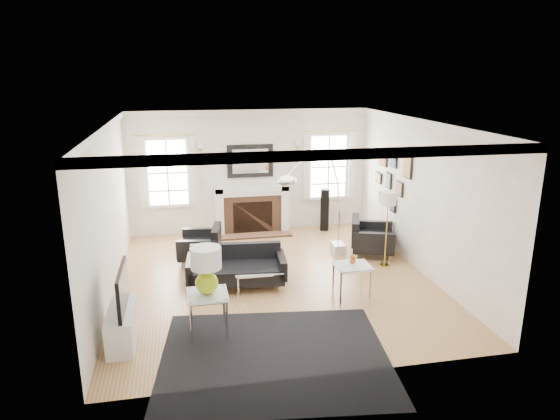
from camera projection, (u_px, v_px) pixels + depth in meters
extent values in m
plane|color=#9B6741|center=(275.00, 280.00, 8.97)|extent=(6.00, 6.00, 0.00)
cube|color=white|center=(250.00, 171.00, 11.43)|extent=(5.50, 0.04, 2.80)
cube|color=white|center=(322.00, 270.00, 5.76)|extent=(5.50, 0.04, 2.80)
cube|color=white|center=(108.00, 213.00, 8.08)|extent=(0.04, 6.00, 2.80)
cube|color=white|center=(422.00, 197.00, 9.12)|extent=(0.04, 6.00, 2.80)
cube|color=white|center=(274.00, 123.00, 8.22)|extent=(5.50, 6.00, 0.02)
cube|color=white|center=(274.00, 126.00, 8.24)|extent=(5.50, 6.00, 0.12)
cube|color=white|center=(219.00, 211.00, 11.33)|extent=(0.18, 0.38, 1.10)
cube|color=white|center=(284.00, 208.00, 11.61)|extent=(0.18, 0.38, 1.10)
cube|color=white|center=(252.00, 188.00, 11.34)|extent=(1.70, 0.38, 0.12)
cube|color=white|center=(252.00, 193.00, 11.36)|extent=(1.50, 0.34, 0.10)
cube|color=brown|center=(252.00, 213.00, 11.52)|extent=(1.30, 0.30, 0.90)
cube|color=black|center=(253.00, 217.00, 11.44)|extent=(0.90, 0.10, 0.76)
cube|color=brown|center=(254.00, 235.00, 11.38)|extent=(1.70, 0.50, 0.04)
cube|color=black|center=(250.00, 161.00, 11.32)|extent=(1.05, 0.06, 0.75)
cube|color=white|center=(250.00, 161.00, 11.29)|extent=(0.82, 0.02, 0.55)
cube|color=white|center=(168.00, 173.00, 11.04)|extent=(1.00, 0.05, 1.60)
cube|color=white|center=(167.00, 173.00, 11.01)|extent=(0.84, 0.02, 1.44)
cube|color=white|center=(141.00, 172.00, 10.83)|extent=(0.14, 0.05, 1.55)
cube|color=white|center=(193.00, 170.00, 11.04)|extent=(0.14, 0.05, 1.55)
cube|color=white|center=(328.00, 167.00, 11.74)|extent=(1.00, 0.05, 1.60)
cube|color=white|center=(328.00, 167.00, 11.71)|extent=(0.84, 0.02, 1.44)
cube|color=white|center=(307.00, 166.00, 11.53)|extent=(0.14, 0.05, 1.55)
cube|color=white|center=(352.00, 164.00, 11.73)|extent=(0.14, 0.05, 1.55)
cube|color=black|center=(408.00, 167.00, 9.55)|extent=(0.03, 0.34, 0.44)
cube|color=#AD772E|center=(407.00, 167.00, 9.55)|extent=(0.01, 0.29, 0.39)
cube|color=black|center=(394.00, 159.00, 10.16)|extent=(0.03, 0.28, 0.38)
cube|color=navy|center=(393.00, 159.00, 10.15)|extent=(0.01, 0.23, 0.33)
cube|color=black|center=(383.00, 159.00, 10.70)|extent=(0.03, 0.40, 0.30)
cube|color=#B34A37|center=(382.00, 159.00, 10.70)|extent=(0.01, 0.35, 0.25)
cube|color=black|center=(399.00, 189.00, 9.97)|extent=(0.03, 0.30, 0.30)
cube|color=#9B7846|center=(399.00, 189.00, 9.97)|extent=(0.01, 0.25, 0.25)
cube|color=black|center=(389.00, 181.00, 10.48)|extent=(0.03, 0.26, 0.34)
cube|color=#4F8365|center=(388.00, 181.00, 10.48)|extent=(0.01, 0.21, 0.29)
cube|color=black|center=(378.00, 178.00, 11.01)|extent=(0.03, 0.32, 0.24)
cube|color=tan|center=(378.00, 178.00, 11.01)|extent=(0.01, 0.27, 0.19)
cube|color=black|center=(393.00, 205.00, 10.32)|extent=(0.03, 0.24, 0.30)
cube|color=#3C2D5A|center=(392.00, 205.00, 10.31)|extent=(0.01, 0.19, 0.25)
cube|color=black|center=(382.00, 198.00, 10.88)|extent=(0.03, 0.28, 0.22)
cube|color=#985870|center=(381.00, 198.00, 10.88)|extent=(0.01, 0.23, 0.17)
cube|color=white|center=(122.00, 326.00, 6.84)|extent=(0.35, 1.00, 0.50)
cube|color=black|center=(123.00, 289.00, 6.70)|extent=(0.05, 1.00, 0.58)
cube|color=black|center=(275.00, 357.00, 6.55)|extent=(3.24, 2.81, 0.01)
cube|color=black|center=(237.00, 272.00, 8.66)|extent=(1.67, 0.90, 0.27)
cube|color=black|center=(236.00, 255.00, 8.93)|extent=(1.61, 0.26, 0.45)
cube|color=black|center=(191.00, 269.00, 8.54)|extent=(0.19, 0.77, 0.34)
cube|color=black|center=(282.00, 265.00, 8.71)|extent=(0.19, 0.77, 0.34)
cube|color=black|center=(199.00, 249.00, 9.77)|extent=(0.88, 0.88, 0.28)
cube|color=black|center=(217.00, 238.00, 9.73)|extent=(0.26, 0.77, 0.47)
cube|color=black|center=(202.00, 237.00, 10.11)|extent=(0.77, 0.24, 0.36)
cube|color=black|center=(197.00, 250.00, 9.38)|extent=(0.77, 0.24, 0.36)
cube|color=black|center=(373.00, 241.00, 10.13)|extent=(1.03, 1.03, 0.30)
cube|color=black|center=(355.00, 230.00, 10.12)|extent=(0.40, 0.81, 0.51)
cube|color=black|center=(374.00, 242.00, 9.71)|extent=(0.80, 0.38, 0.38)
cube|color=black|center=(372.00, 230.00, 10.48)|extent=(0.80, 0.38, 0.38)
cube|color=silver|center=(256.00, 267.00, 8.65)|extent=(0.81, 0.81, 0.02)
cylinder|color=silver|center=(238.00, 286.00, 8.28)|extent=(0.04, 0.04, 0.36)
cylinder|color=silver|center=(281.00, 282.00, 8.42)|extent=(0.04, 0.04, 0.36)
cylinder|color=silver|center=(234.00, 269.00, 8.97)|extent=(0.04, 0.04, 0.36)
cylinder|color=silver|center=(273.00, 266.00, 9.10)|extent=(0.04, 0.04, 0.36)
cube|color=silver|center=(207.00, 294.00, 6.97)|extent=(0.57, 0.57, 0.02)
cylinder|color=silver|center=(191.00, 324.00, 6.78)|extent=(0.04, 0.04, 0.62)
cylinder|color=silver|center=(227.00, 320.00, 6.87)|extent=(0.04, 0.04, 0.62)
cylinder|color=silver|center=(190.00, 308.00, 7.24)|extent=(0.04, 0.04, 0.62)
cylinder|color=silver|center=(224.00, 305.00, 7.33)|extent=(0.04, 0.04, 0.62)
cube|color=silver|center=(352.00, 266.00, 7.98)|extent=(0.57, 0.48, 0.02)
cylinder|color=silver|center=(341.00, 290.00, 7.82)|extent=(0.04, 0.04, 0.63)
cylinder|color=silver|center=(370.00, 287.00, 7.91)|extent=(0.04, 0.04, 0.63)
cylinder|color=silver|center=(333.00, 280.00, 8.20)|extent=(0.04, 0.04, 0.63)
cylinder|color=silver|center=(362.00, 277.00, 8.29)|extent=(0.04, 0.04, 0.63)
sphere|color=#9FBD17|center=(207.00, 283.00, 6.93)|extent=(0.32, 0.32, 0.32)
cylinder|color=#9FBD17|center=(206.00, 272.00, 6.88)|extent=(0.04, 0.04, 0.13)
cylinder|color=white|center=(206.00, 258.00, 6.83)|extent=(0.43, 0.43, 0.30)
sphere|color=#B84D17|center=(352.00, 261.00, 7.95)|extent=(0.10, 0.10, 0.10)
sphere|color=#B84D17|center=(353.00, 257.00, 7.93)|extent=(0.08, 0.08, 0.08)
cube|color=silver|center=(338.00, 248.00, 10.31)|extent=(0.24, 0.38, 0.19)
ellipsoid|color=silver|center=(287.00, 181.00, 8.52)|extent=(0.32, 0.32, 0.19)
cylinder|color=gold|center=(384.00, 265.00, 9.61)|extent=(0.19, 0.19, 0.03)
cylinder|color=gold|center=(386.00, 234.00, 9.44)|extent=(0.02, 0.02, 1.30)
cylinder|color=white|center=(388.00, 198.00, 9.25)|extent=(0.30, 0.30, 0.24)
cube|color=black|center=(325.00, 210.00, 11.66)|extent=(0.25, 0.25, 0.99)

